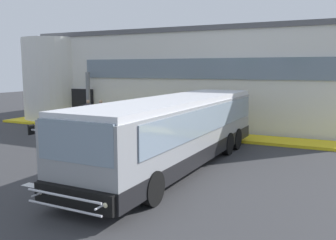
{
  "coord_description": "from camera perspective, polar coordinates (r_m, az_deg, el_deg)",
  "views": [
    {
      "loc": [
        9.28,
        -14.63,
        3.81
      ],
      "look_at": [
        2.06,
        0.29,
        1.5
      ],
      "focal_mm": 39.56,
      "sensor_mm": 36.0,
      "label": 1
    }
  ],
  "objects": [
    {
      "name": "passenger_by_doorway",
      "position": [
        23.97,
        -10.23,
        1.35
      ],
      "size": [
        0.5,
        0.52,
        1.68
      ],
      "color": "#2D2D33",
      "rests_on": "boarding_curb"
    },
    {
      "name": "terminal_building",
      "position": [
        28.09,
        5.07,
        6.54
      ],
      "size": [
        23.42,
        13.8,
        6.29
      ],
      "color": "silver",
      "rests_on": "ground"
    },
    {
      "name": "passenger_near_column",
      "position": [
        24.25,
        -12.18,
        1.29
      ],
      "size": [
        0.46,
        0.43,
        1.68
      ],
      "color": "#2D2D33",
      "rests_on": "boarding_curb"
    },
    {
      "name": "ground_plane",
      "position": [
        17.74,
        -6.43,
        -4.55
      ],
      "size": [
        80.0,
        90.0,
        0.02
      ],
      "primitive_type": "cube",
      "color": "#353538",
      "rests_on": "ground"
    },
    {
      "name": "bus_main_foreground",
      "position": [
        14.38,
        1.41,
        -1.98
      ],
      "size": [
        3.2,
        12.43,
        2.7
      ],
      "color": "gray",
      "rests_on": "ground"
    },
    {
      "name": "boarding_curb",
      "position": [
        21.85,
        0.29,
        -1.91
      ],
      "size": [
        25.62,
        2.0,
        0.15
      ],
      "primitive_type": "cube",
      "color": "yellow",
      "rests_on": "ground"
    },
    {
      "name": "safety_bollard_yellow",
      "position": [
        20.15,
        2.37,
        -1.67
      ],
      "size": [
        0.18,
        0.18,
        0.9
      ],
      "primitive_type": "cylinder",
      "color": "yellow",
      "rests_on": "ground"
    },
    {
      "name": "entry_support_column",
      "position": [
        25.5,
        -12.19,
        3.37
      ],
      "size": [
        0.28,
        0.28,
        3.42
      ],
      "primitive_type": "cylinder",
      "color": "slate",
      "rests_on": "boarding_curb"
    },
    {
      "name": "bay_paint_stripes",
      "position": [
        13.28,
        -8.81,
        -8.83
      ],
      "size": [
        4.4,
        3.96,
        0.01
      ],
      "color": "silver",
      "rests_on": "ground"
    }
  ]
}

